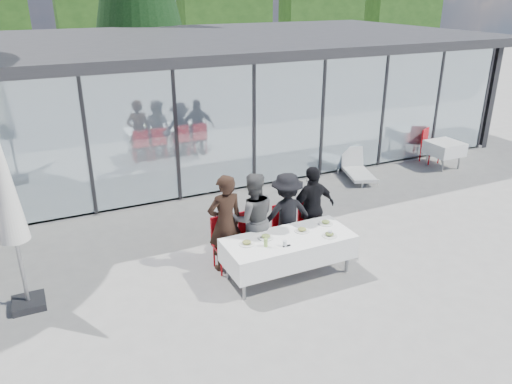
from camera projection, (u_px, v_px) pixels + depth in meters
ground at (297, 273)px, 8.91m from camera, size 90.00×90.00×0.00m
pavilion at (226, 76)px, 15.72m from camera, size 14.80×8.80×3.44m
treeline at (45, 32)px, 30.72m from camera, size 62.50×2.00×4.40m
dining_table at (288, 248)px, 8.63m from camera, size 2.26×0.96×0.75m
diner_a at (225, 223)px, 8.74m from camera, size 0.69×0.69×1.80m
diner_chair_a at (225, 240)px, 8.91m from camera, size 0.44×0.44×0.97m
diner_b at (253, 219)px, 8.96m from camera, size 1.02×1.02×1.75m
diner_chair_b at (252, 234)px, 9.12m from camera, size 0.44×0.44×0.97m
diner_c at (287, 215)px, 9.25m from camera, size 1.20×1.20×1.63m
diner_chair_c at (285, 227)px, 9.39m from camera, size 0.44×0.44×0.97m
diner_d at (312, 208)px, 9.46m from camera, size 1.06×1.06×1.68m
diner_chair_d at (310, 222)px, 9.61m from camera, size 0.44×0.44×0.97m
plate_a at (247, 243)px, 8.32m from camera, size 0.27×0.27×0.07m
plate_b at (266, 237)px, 8.52m from camera, size 0.27×0.27×0.07m
plate_c at (302, 230)px, 8.76m from camera, size 0.27×0.27×0.07m
plate_d at (326, 223)px, 9.04m from camera, size 0.27×0.27×0.07m
plate_extra at (329, 235)px, 8.60m from camera, size 0.27×0.27×0.07m
juice_bottle at (266, 243)px, 8.23m from camera, size 0.06×0.06×0.14m
drinking_glasses at (308, 238)px, 8.42m from camera, size 0.95×0.08×0.10m
folded_eyeglasses at (287, 246)px, 8.26m from camera, size 0.14×0.03×0.01m
spare_table_right at (445, 148)px, 13.94m from camera, size 0.86×0.86×0.74m
spare_chair_a at (428, 144)px, 14.40m from camera, size 0.59×0.59×0.97m
spare_chair_b at (331, 150)px, 13.82m from camera, size 0.57×0.57×0.97m
market_umbrella at (7, 195)px, 7.24m from camera, size 0.50×0.50×3.00m
lounger at (356, 168)px, 13.30m from camera, size 0.97×1.45×0.72m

